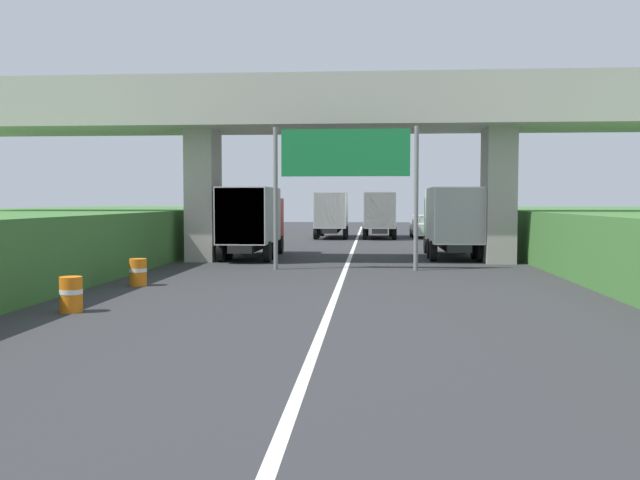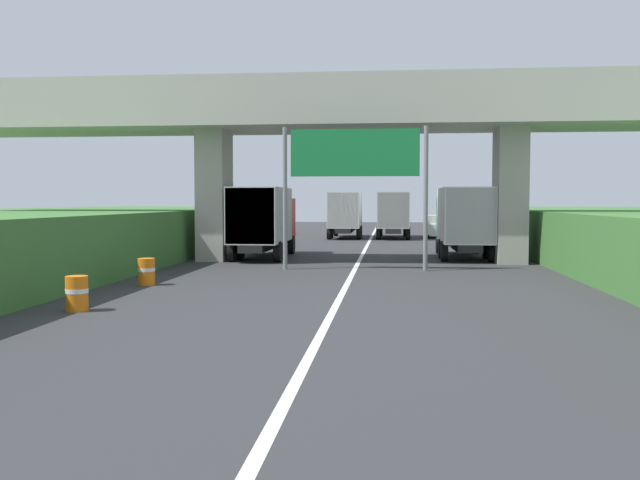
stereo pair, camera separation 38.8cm
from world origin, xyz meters
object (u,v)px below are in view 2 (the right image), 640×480
Objects in this scene: truck_yellow at (346,212)px; truck_green at (463,219)px; overhead_highway_sign at (355,163)px; truck_red at (264,219)px; construction_barrel_4 at (146,271)px; car_white at (437,226)px; construction_barrel_3 at (77,293)px; truck_blue at (393,213)px.

truck_yellow is 1.00× the size of truck_green.
truck_red is at bearing 130.75° from overhead_highway_sign.
construction_barrel_4 is at bearing -138.73° from overhead_highway_sign.
truck_green is at bearing 52.79° from overhead_highway_sign.
truck_yellow is at bearing 94.47° from overhead_highway_sign.
car_white reaches higher than construction_barrel_3.
truck_red is at bearing -108.63° from truck_blue.
truck_green and truck_blue have the same top height.
construction_barrel_3 is (-11.51, -36.87, -0.40)m from car_white.
truck_red is at bearing 84.09° from construction_barrel_3.
truck_yellow is 30.77m from construction_barrel_4.
overhead_highway_sign is 0.81× the size of truck_red.
truck_green is 8.11× the size of construction_barrel_3.
truck_green is (5.01, 6.59, -2.39)m from overhead_highway_sign.
truck_yellow is at bearing -171.60° from car_white.
overhead_highway_sign reaches higher than truck_green.
construction_barrel_3 is at bearing -95.91° from truck_red.
overhead_highway_sign reaches higher than car_white.
car_white reaches higher than construction_barrel_4.
truck_yellow is (-1.92, 24.55, -2.39)m from overhead_highway_sign.
truck_red reaches higher than construction_barrel_3.
overhead_highway_sign is at bearing -49.25° from truck_red.
overhead_highway_sign is at bearing -93.86° from truck_blue.
car_white is at bearing 17.49° from truck_blue.
construction_barrel_4 is (-4.72, -30.37, -1.47)m from truck_yellow.
overhead_highway_sign is 26.29m from car_white.
truck_red is 8.11× the size of construction_barrel_3.
overhead_highway_sign is 9.64m from construction_barrel_4.
truck_red and truck_blue have the same top height.
overhead_highway_sign is 24.74m from truck_yellow.
car_white is at bearing 78.91° from overhead_highway_sign.
construction_barrel_4 is (-0.14, 5.48, 0.00)m from construction_barrel_3.
car_white is at bearing 72.67° from construction_barrel_3.
truck_red is 11.59m from construction_barrel_4.
truck_green reaches higher than construction_barrel_4.
construction_barrel_3 and construction_barrel_4 have the same top height.
car_white is (9.76, 20.05, -1.08)m from truck_red.
construction_barrel_3 is (-1.74, -16.82, -1.47)m from truck_red.
truck_green reaches higher than construction_barrel_3.
truck_red is 8.11× the size of construction_barrel_4.
construction_barrel_3 is (-11.50, -17.89, -1.47)m from truck_green.
construction_barrel_3 is at bearing -97.28° from truck_yellow.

